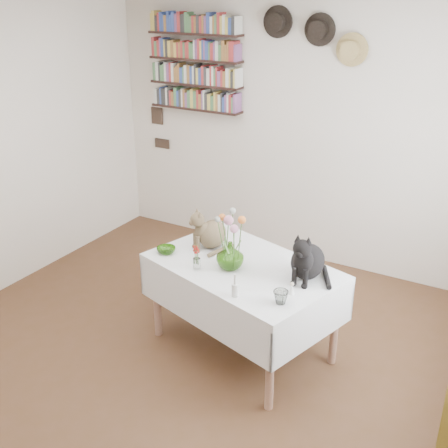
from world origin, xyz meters
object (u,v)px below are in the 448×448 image
Objects in this scene: dining_table at (243,286)px; tabby_cat at (212,227)px; black_cat at (308,253)px; flower_vase at (230,255)px; bookshelf_unit at (195,63)px.

tabby_cat is (-0.35, 0.16, 0.34)m from dining_table.
flower_vase is at bearing -165.56° from black_cat.
bookshelf_unit is at bearing 138.24° from black_cat.
dining_table is 0.30m from flower_vase.
tabby_cat reaches higher than flower_vase.
flower_vase is 2.41m from bookshelf_unit.
flower_vase reaches higher than dining_table.
bookshelf_unit is (-1.36, 1.70, 1.03)m from flower_vase.
flower_vase is at bearing -1.15° from tabby_cat.
bookshelf_unit is (-1.88, 1.55, 0.95)m from black_cat.
dining_table is 0.59m from black_cat.
bookshelf_unit is at bearing 128.59° from flower_vase.
tabby_cat is at bearing -53.84° from bookshelf_unit.
flower_vase is at bearing -123.36° from dining_table.
black_cat is at bearing -39.46° from bookshelf_unit.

